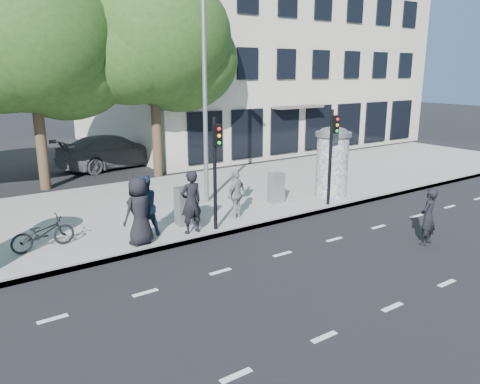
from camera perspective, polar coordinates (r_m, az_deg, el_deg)
ground at (r=11.92m, az=9.56°, el=-9.56°), size 120.00×120.00×0.00m
sidewalk at (r=17.69m, az=-7.62°, el=-1.19°), size 40.00×8.00×0.15m
curb at (r=14.44m, az=-0.32°, el=-4.68°), size 40.00×0.10×0.16m
lane_dash_near at (r=10.64m, az=18.08°, el=-13.19°), size 32.00×0.12×0.01m
lane_dash_far at (r=12.87m, az=5.18°, el=-7.54°), size 32.00×0.12×0.01m
ad_column_right at (r=18.21m, az=11.18°, el=3.84°), size 1.36×1.36×2.65m
traffic_pole_near at (r=13.76m, az=-2.97°, el=3.63°), size 0.22×0.31×3.40m
traffic_pole_far at (r=16.76m, az=11.13°, el=5.35°), size 0.22×0.31×3.40m
street_lamp at (r=16.67m, az=-4.24°, el=14.38°), size 0.25×0.93×8.00m
tree_near_left at (r=20.85m, az=-24.22°, el=16.71°), size 6.80×6.80×8.97m
tree_center at (r=22.06m, az=-10.63°, el=18.15°), size 7.00×7.00×9.30m
building at (r=34.01m, az=0.58°, el=16.48°), size 20.30×15.85×12.00m
ped_a at (r=13.12m, az=-12.18°, el=-2.28°), size 1.06×0.84×1.92m
ped_b at (r=13.80m, az=-5.98°, el=-1.24°), size 0.70×0.47×1.89m
ped_c at (r=13.75m, az=-11.58°, el=-1.70°), size 0.91×0.73×1.81m
ped_e at (r=15.20m, az=-0.47°, el=-0.26°), size 1.06×0.84×1.59m
man_road at (r=14.30m, az=21.96°, el=-2.81°), size 0.67×0.51×1.65m
bicycle at (r=13.70m, az=-22.91°, el=-4.66°), size 0.78×1.74×0.89m
cabinet_left at (r=14.65m, az=-6.68°, el=-1.70°), size 0.58×0.43×1.21m
cabinet_right at (r=17.09m, az=4.43°, el=0.53°), size 0.54×0.40×1.12m
car_right at (r=24.95m, az=-15.17°, el=4.82°), size 3.36×6.11×1.68m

